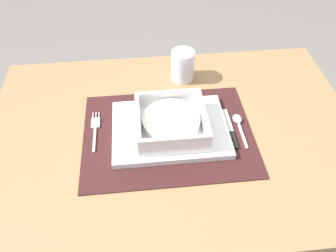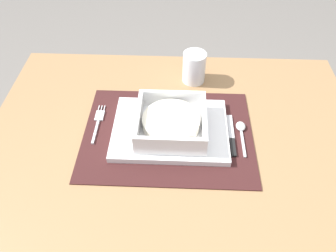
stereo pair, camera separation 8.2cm
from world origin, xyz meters
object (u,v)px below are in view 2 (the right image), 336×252
object	(u,v)px
fork	(98,120)
drinking_glass	(194,68)
porridge_bowl	(171,123)
spoon	(241,130)
bread_knife	(223,138)
butter_knife	(232,137)
dining_table	(174,159)

from	to	relation	value
fork	drinking_glass	size ratio (longest dim) A/B	1.49
porridge_bowl	spoon	bearing A→B (deg)	4.92
bread_knife	drinking_glass	xyz separation A→B (m)	(-0.07, 0.23, 0.04)
butter_knife	porridge_bowl	bearing A→B (deg)	172.43
dining_table	fork	distance (m)	0.23
dining_table	porridge_bowl	size ratio (longest dim) A/B	5.68
dining_table	bread_knife	distance (m)	0.17
porridge_bowl	drinking_glass	bearing A→B (deg)	75.19
spoon	butter_knife	distance (m)	0.04
porridge_bowl	fork	xyz separation A→B (m)	(-0.19, 0.04, -0.03)
bread_knife	butter_knife	bearing A→B (deg)	7.31
porridge_bowl	fork	size ratio (longest dim) A/B	1.23
dining_table	spoon	distance (m)	0.20
porridge_bowl	bread_knife	size ratio (longest dim) A/B	1.27
bread_knife	drinking_glass	world-z (taller)	drinking_glass
fork	bread_knife	distance (m)	0.32
spoon	bread_knife	world-z (taller)	spoon
fork	drinking_glass	xyz separation A→B (m)	(0.25, 0.19, 0.04)
dining_table	spoon	world-z (taller)	spoon
porridge_bowl	drinking_glass	world-z (taller)	drinking_glass
spoon	bread_knife	distance (m)	0.06
porridge_bowl	fork	distance (m)	0.20
dining_table	bread_knife	world-z (taller)	bread_knife
porridge_bowl	spoon	xyz separation A→B (m)	(0.18, 0.02, -0.03)
spoon	butter_knife	size ratio (longest dim) A/B	0.83
drinking_glass	butter_knife	bearing A→B (deg)	-68.21
spoon	bread_knife	bearing A→B (deg)	-153.08
dining_table	fork	xyz separation A→B (m)	(-0.20, 0.03, 0.11)
drinking_glass	spoon	bearing A→B (deg)	-60.16
spoon	drinking_glass	size ratio (longest dim) A/B	1.25
fork	butter_knife	world-z (taller)	butter_knife
fork	bread_knife	world-z (taller)	bread_knife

